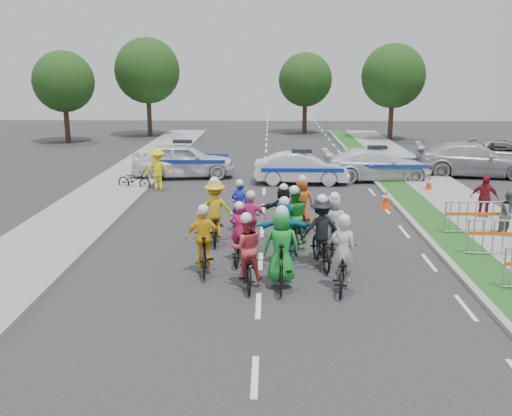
{
  "coord_description": "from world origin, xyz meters",
  "views": [
    {
      "loc": [
        0.23,
        -11.83,
        5.2
      ],
      "look_at": [
        -0.17,
        4.65,
        1.1
      ],
      "focal_mm": 40.0,
      "sensor_mm": 36.0,
      "label": 1
    }
  ],
  "objects_px": {
    "marshal_hiviz": "(158,169)",
    "spectator_1": "(510,215)",
    "rider_5": "(284,236)",
    "cone_0": "(386,200)",
    "spectator_2": "(484,198)",
    "civilian_sedan": "(473,160)",
    "rider_2": "(247,259)",
    "police_car_2": "(377,165)",
    "tree_3": "(147,71)",
    "tree_4": "(305,80)",
    "rider_1": "(281,256)",
    "civilian_suv": "(502,154)",
    "parked_bike": "(134,180)",
    "rider_9": "(251,226)",
    "rider_12": "(240,214)",
    "rider_7": "(333,231)",
    "rider_13": "(301,209)",
    "tree_0": "(64,82)",
    "police_car_0": "(183,160)",
    "barrier_1": "(503,239)",
    "police_car_1": "(301,168)",
    "rider_3": "(204,247)",
    "barrier_2": "(475,219)",
    "rider_6": "(240,241)",
    "rider_0": "(342,264)",
    "rider_4": "(321,238)",
    "rider_8": "(294,225)",
    "tree_1": "(393,76)",
    "rider_11": "(283,215)"
  },
  "relations": [
    {
      "from": "rider_5",
      "to": "rider_1",
      "type": "bearing_deg",
      "value": 85.85
    },
    {
      "from": "civilian_sedan",
      "to": "rider_12",
      "type": "bearing_deg",
      "value": 140.59
    },
    {
      "from": "police_car_0",
      "to": "barrier_1",
      "type": "bearing_deg",
      "value": -146.69
    },
    {
      "from": "rider_0",
      "to": "spectator_1",
      "type": "xyz_separation_m",
      "value": [
        5.65,
        4.2,
        0.15
      ]
    },
    {
      "from": "rider_9",
      "to": "rider_12",
      "type": "bearing_deg",
      "value": -74.27
    },
    {
      "from": "marshal_hiviz",
      "to": "spectator_1",
      "type": "bearing_deg",
      "value": 149.47
    },
    {
      "from": "rider_1",
      "to": "civilian_suv",
      "type": "bearing_deg",
      "value": -124.09
    },
    {
      "from": "spectator_2",
      "to": "marshal_hiviz",
      "type": "relative_size",
      "value": 0.88
    },
    {
      "from": "rider_2",
      "to": "tree_0",
      "type": "height_order",
      "value": "tree_0"
    },
    {
      "from": "tree_4",
      "to": "civilian_sedan",
      "type": "bearing_deg",
      "value": -68.62
    },
    {
      "from": "tree_0",
      "to": "tree_4",
      "type": "distance_m",
      "value": 18.03
    },
    {
      "from": "rider_1",
      "to": "tree_3",
      "type": "height_order",
      "value": "tree_3"
    },
    {
      "from": "rider_2",
      "to": "rider_6",
      "type": "xyz_separation_m",
      "value": [
        -0.26,
        1.79,
        -0.12
      ]
    },
    {
      "from": "rider_5",
      "to": "spectator_2",
      "type": "bearing_deg",
      "value": -146.78
    },
    {
      "from": "rider_2",
      "to": "police_car_2",
      "type": "xyz_separation_m",
      "value": [
        5.56,
        13.45,
        0.04
      ]
    },
    {
      "from": "rider_0",
      "to": "parked_bike",
      "type": "distance_m",
      "value": 13.64
    },
    {
      "from": "rider_6",
      "to": "marshal_hiviz",
      "type": "relative_size",
      "value": 0.96
    },
    {
      "from": "rider_11",
      "to": "tree_0",
      "type": "distance_m",
      "value": 27.33
    },
    {
      "from": "rider_13",
      "to": "tree_0",
      "type": "bearing_deg",
      "value": -62.37
    },
    {
      "from": "marshal_hiviz",
      "to": "cone_0",
      "type": "bearing_deg",
      "value": 160.36
    },
    {
      "from": "marshal_hiviz",
      "to": "rider_0",
      "type": "bearing_deg",
      "value": 119.69
    },
    {
      "from": "civilian_sedan",
      "to": "marshal_hiviz",
      "type": "xyz_separation_m",
      "value": [
        -14.7,
        -3.5,
        0.09
      ]
    },
    {
      "from": "rider_4",
      "to": "tree_0",
      "type": "height_order",
      "value": "tree_0"
    },
    {
      "from": "rider_1",
      "to": "cone_0",
      "type": "relative_size",
      "value": 2.94
    },
    {
      "from": "police_car_2",
      "to": "tree_4",
      "type": "height_order",
      "value": "tree_4"
    },
    {
      "from": "rider_1",
      "to": "tree_4",
      "type": "distance_m",
      "value": 33.11
    },
    {
      "from": "rider_13",
      "to": "barrier_1",
      "type": "distance_m",
      "value": 6.02
    },
    {
      "from": "rider_13",
      "to": "tree_4",
      "type": "xyz_separation_m",
      "value": [
        1.73,
        28.01,
        3.46
      ]
    },
    {
      "from": "rider_9",
      "to": "rider_13",
      "type": "distance_m",
      "value": 2.43
    },
    {
      "from": "rider_3",
      "to": "civilian_suv",
      "type": "bearing_deg",
      "value": -135.66
    },
    {
      "from": "tree_3",
      "to": "tree_4",
      "type": "distance_m",
      "value": 12.19
    },
    {
      "from": "rider_12",
      "to": "rider_9",
      "type": "bearing_deg",
      "value": 107.17
    },
    {
      "from": "marshal_hiviz",
      "to": "rider_5",
      "type": "bearing_deg",
      "value": 118.02
    },
    {
      "from": "rider_7",
      "to": "tree_4",
      "type": "xyz_separation_m",
      "value": [
        0.97,
        30.44,
        3.46
      ]
    },
    {
      "from": "rider_6",
      "to": "tree_3",
      "type": "height_order",
      "value": "tree_3"
    },
    {
      "from": "parked_bike",
      "to": "cone_0",
      "type": "bearing_deg",
      "value": -90.08
    },
    {
      "from": "rider_7",
      "to": "rider_12",
      "type": "xyz_separation_m",
      "value": [
        -2.74,
        2.35,
        -0.15
      ]
    },
    {
      "from": "rider_3",
      "to": "rider_12",
      "type": "xyz_separation_m",
      "value": [
        0.71,
        3.83,
        -0.13
      ]
    },
    {
      "from": "rider_3",
      "to": "police_car_2",
      "type": "xyz_separation_m",
      "value": [
        6.67,
        12.59,
        0.02
      ]
    },
    {
      "from": "rider_12",
      "to": "tree_1",
      "type": "xyz_separation_m",
      "value": [
        9.71,
        24.09,
        3.96
      ]
    },
    {
      "from": "police_car_1",
      "to": "rider_12",
      "type": "bearing_deg",
      "value": 164.06
    },
    {
      "from": "spectator_2",
      "to": "barrier_1",
      "type": "xyz_separation_m",
      "value": [
        -0.94,
        -4.1,
        -0.24
      ]
    },
    {
      "from": "rider_6",
      "to": "police_car_1",
      "type": "relative_size",
      "value": 0.41
    },
    {
      "from": "barrier_1",
      "to": "tree_3",
      "type": "distance_m",
      "value": 32.92
    },
    {
      "from": "civilian_sedan",
      "to": "civilian_suv",
      "type": "bearing_deg",
      "value": -39.11
    },
    {
      "from": "rider_5",
      "to": "cone_0",
      "type": "relative_size",
      "value": 2.72
    },
    {
      "from": "rider_8",
      "to": "tree_4",
      "type": "bearing_deg",
      "value": -98.49
    },
    {
      "from": "rider_1",
      "to": "civilian_suv",
      "type": "xyz_separation_m",
      "value": [
        11.76,
        16.67,
        -0.02
      ]
    },
    {
      "from": "police_car_0",
      "to": "tree_3",
      "type": "distance_m",
      "value": 18.08
    },
    {
      "from": "barrier_2",
      "to": "parked_bike",
      "type": "bearing_deg",
      "value": 151.22
    }
  ]
}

